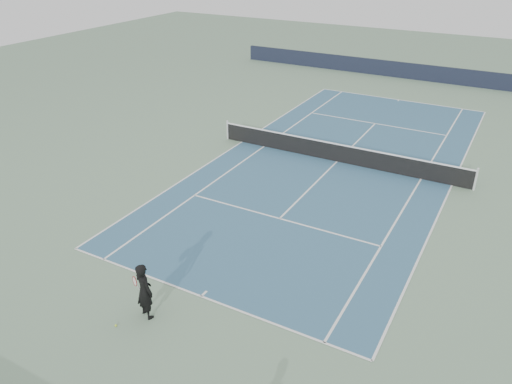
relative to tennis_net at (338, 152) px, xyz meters
The scene contains 6 objects.
ground 0.50m from the tennis_net, ahead, with size 80.00×80.00×0.00m, color slate.
court_surface 0.50m from the tennis_net, ahead, with size 10.97×23.77×0.01m, color #335C79.
tennis_net is the anchor object (origin of this frame).
windscreen_far 17.89m from the tennis_net, 90.00° to the left, with size 30.00×0.25×1.20m, color black.
tennis_player 13.40m from the tennis_net, 93.95° to the right, with size 0.85×0.68×1.83m.
tennis_ball 14.26m from the tennis_net, 95.67° to the right, with size 0.07×0.07×0.07m, color #C4E42E.
Camera 1 is at (7.46, -21.84, 10.08)m, focal length 35.00 mm.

